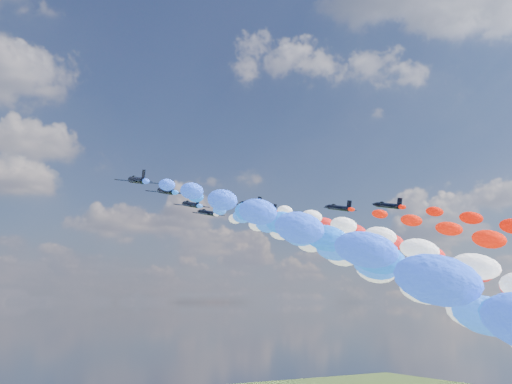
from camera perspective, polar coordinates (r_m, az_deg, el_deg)
jet_0 at (r=115.79m, az=-10.70°, el=1.05°), size 8.40×11.21×4.40m
trail_0 at (r=57.53m, az=12.51°, el=-8.92°), size 5.94×127.10×46.01m
jet_1 at (r=126.15m, az=-8.14°, el=0.08°), size 8.63×11.36×4.40m
trail_1 at (r=69.34m, az=13.47°, el=-9.01°), size 5.94×127.10×46.01m
jet_2 at (r=142.73m, az=-5.89°, el=-1.13°), size 8.25×11.10×4.40m
trail_2 at (r=86.95m, az=12.89°, el=-9.17°), size 5.94×127.10×46.01m
jet_3 at (r=141.93m, az=-0.48°, el=-1.13°), size 8.04×10.95×4.40m
trail_3 at (r=90.82m, az=21.31°, el=-8.77°), size 5.94×127.10×46.01m
jet_4 at (r=155.63m, az=-4.37°, el=-1.89°), size 8.57×11.33×4.40m
trail_4 at (r=100.58m, az=12.77°, el=-9.25°), size 5.94×127.10×46.01m
jet_5 at (r=152.29m, az=0.91°, el=-1.74°), size 8.03×10.94×4.40m
trail_5 at (r=101.88m, az=21.10°, el=-8.84°), size 5.94×127.10×46.01m
jet_6 at (r=148.34m, az=7.48°, el=-1.43°), size 7.96×10.89×4.40m
jet_7 at (r=146.60m, az=11.82°, el=-1.21°), size 7.95×10.89×4.40m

